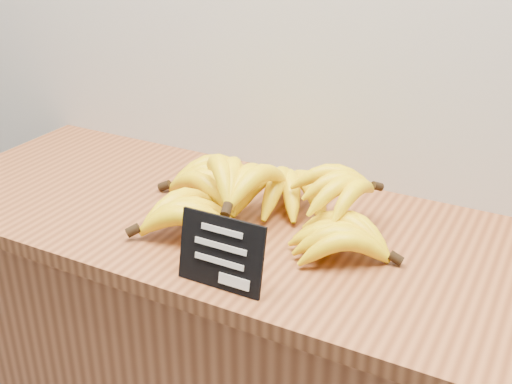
# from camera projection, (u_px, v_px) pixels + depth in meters

# --- Properties ---
(counter_top) EXTENTS (1.47, 0.54, 0.03)m
(counter_top) POSITION_uv_depth(u_px,v_px,m) (268.00, 232.00, 1.22)
(counter_top) COLOR #96552E
(counter_top) RESTS_ON counter
(chalkboard_sign) EXTENTS (0.15, 0.03, 0.12)m
(chalkboard_sign) POSITION_uv_depth(u_px,v_px,m) (221.00, 253.00, 1.01)
(chalkboard_sign) COLOR black
(chalkboard_sign) RESTS_ON counter_top
(banana_pile) EXTENTS (0.53, 0.35, 0.12)m
(banana_pile) POSITION_uv_depth(u_px,v_px,m) (261.00, 198.00, 1.21)
(banana_pile) COLOR yellow
(banana_pile) RESTS_ON counter_top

